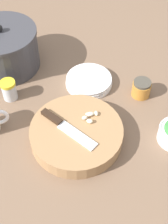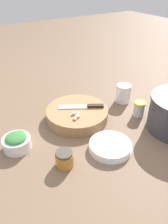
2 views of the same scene
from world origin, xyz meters
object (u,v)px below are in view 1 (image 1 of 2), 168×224
object	(u,v)px
chef_knife	(65,126)
spice_jar	(9,90)
stock_pot	(4,49)
garlic_cloves	(90,116)
honey_jar	(141,88)
cutting_board	(76,134)
plate_stack	(89,81)

from	to	relation	value
chef_knife	spice_jar	bearing A→B (deg)	-90.37
stock_pot	chef_knife	bearing A→B (deg)	-45.18
garlic_cloves	stock_pot	size ratio (longest dim) A/B	0.21
honey_jar	stock_pot	xyz separation A→B (m)	(-0.54, 0.07, 0.05)
garlic_cloves	cutting_board	bearing A→B (deg)	-123.06
chef_knife	stock_pot	size ratio (longest dim) A/B	0.75
chef_knife	stock_pot	distance (m)	0.44
spice_jar	honey_jar	distance (m)	0.48
chef_knife	cutting_board	bearing A→B (deg)	118.71
spice_jar	stock_pot	size ratio (longest dim) A/B	0.28
plate_stack	honey_jar	distance (m)	0.20
chef_knife	honey_jar	world-z (taller)	chef_knife
cutting_board	stock_pot	world-z (taller)	stock_pot
spice_jar	stock_pot	bearing A→B (deg)	112.91
cutting_board	garlic_cloves	xyz separation A→B (m)	(0.03, 0.05, 0.03)
cutting_board	spice_jar	world-z (taller)	spice_jar
spice_jar	plate_stack	distance (m)	0.30
cutting_board	honey_jar	distance (m)	0.31
chef_knife	plate_stack	xyz separation A→B (m)	(0.04, 0.26, -0.04)
cutting_board	stock_pot	bearing A→B (deg)	138.09
cutting_board	spice_jar	bearing A→B (deg)	152.85
spice_jar	chef_knife	bearing A→B (deg)	-30.62
chef_knife	stock_pot	world-z (taller)	stock_pot
stock_pot	cutting_board	bearing A→B (deg)	-41.91
garlic_cloves	plate_stack	xyz separation A→B (m)	(-0.04, 0.21, -0.05)
cutting_board	garlic_cloves	distance (m)	0.07
plate_stack	stock_pot	world-z (taller)	stock_pot
garlic_cloves	honey_jar	distance (m)	0.25
plate_stack	stock_pot	bearing A→B (deg)	171.78
garlic_cloves	plate_stack	bearing A→B (deg)	100.15
cutting_board	honey_jar	world-z (taller)	honey_jar
honey_jar	plate_stack	bearing A→B (deg)	173.84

